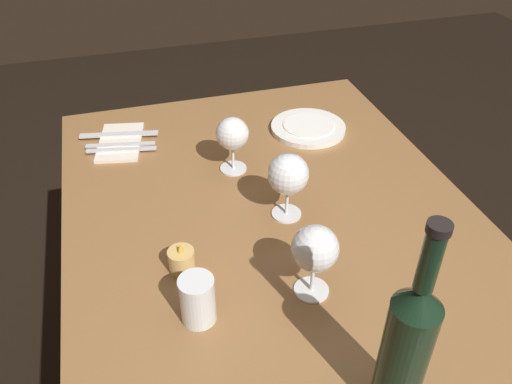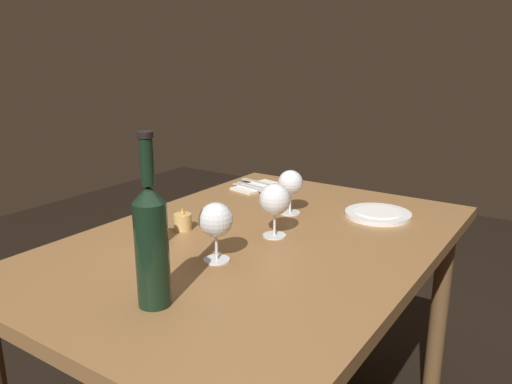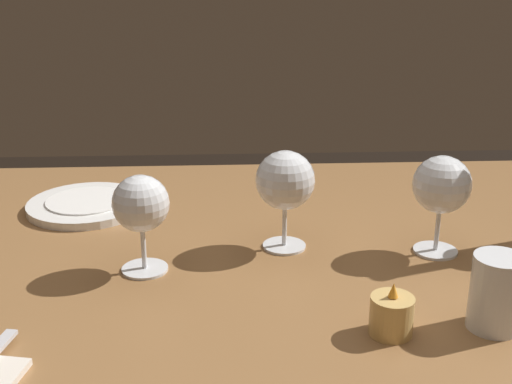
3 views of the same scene
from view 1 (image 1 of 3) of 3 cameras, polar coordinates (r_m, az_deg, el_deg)
name	(u,v)px [view 1 (image 1 of 3)]	position (r m, az deg, el deg)	size (l,w,h in m)	color
dining_table	(279,259)	(1.18, 2.53, -7.33)	(1.30, 0.90, 0.74)	olive
wine_glass_left	(314,250)	(0.93, 6.32, -6.31)	(0.09, 0.09, 0.15)	white
wine_glass_right	(232,135)	(1.25, -2.60, 6.24)	(0.08, 0.08, 0.14)	white
wine_glass_centre	(288,175)	(1.10, 3.52, 1.83)	(0.09, 0.09, 0.15)	white
wine_bottle	(406,347)	(0.77, 16.05, -15.93)	(0.07, 0.07, 0.36)	black
water_tumbler	(198,302)	(0.93, -6.38, -11.79)	(0.06, 0.06, 0.09)	white
votive_candle	(182,261)	(1.03, -8.10, -7.46)	(0.05, 0.05, 0.07)	#DBB266
dinner_plate	(308,127)	(1.47, 5.71, 7.01)	(0.21, 0.21, 0.02)	white
folded_napkin	(120,142)	(1.45, -14.58, 5.29)	(0.21, 0.15, 0.01)	silver
fork_inner	(121,145)	(1.42, -14.54, 5.01)	(0.05, 0.18, 0.00)	silver
fork_outer	(121,150)	(1.40, -14.45, 4.50)	(0.05, 0.18, 0.00)	silver
table_knife	(119,134)	(1.47, -14.71, 6.09)	(0.06, 0.21, 0.00)	silver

